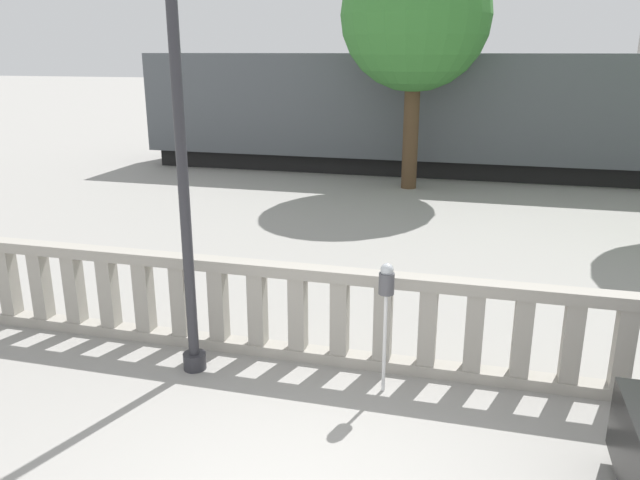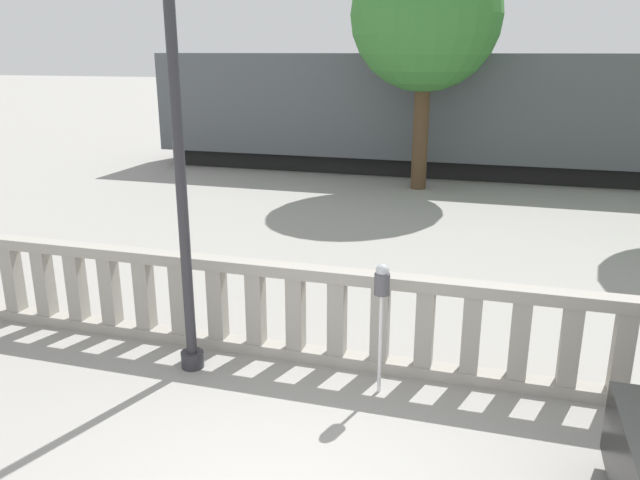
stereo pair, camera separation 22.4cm
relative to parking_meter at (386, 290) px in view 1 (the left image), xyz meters
name	(u,v)px [view 1 (the left image)]	position (x,y,z in m)	size (l,w,h in m)	color
balustrade	(361,319)	(-0.36, 0.51, -0.60)	(12.68, 0.24, 1.20)	#9E998E
parking_meter	(386,290)	(0.00, 0.00, 0.00)	(0.17, 0.17, 1.50)	silver
train_near	(575,114)	(3.39, 13.54, 0.68)	(25.76, 2.96, 4.18)	black
tree_left	(416,16)	(-1.06, 10.90, 3.30)	(3.87, 3.87, 6.47)	#4C3823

